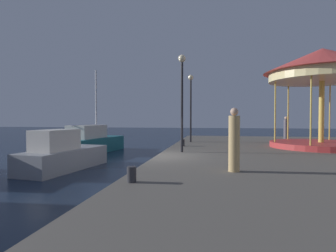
{
  "coord_description": "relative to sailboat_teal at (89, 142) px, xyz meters",
  "views": [
    {
      "loc": [
        2.52,
        -11.85,
        2.42
      ],
      "look_at": [
        -0.19,
        4.21,
        1.98
      ],
      "focal_mm": 29.65,
      "sensor_mm": 36.0,
      "label": 1
    }
  ],
  "objects": [
    {
      "name": "ground_plane",
      "position": [
        6.22,
        -6.39,
        -0.74
      ],
      "size": [
        120.0,
        120.0,
        0.0
      ],
      "primitive_type": "plane",
      "color": "#162338"
    },
    {
      "name": "carousel",
      "position": [
        14.6,
        -1.63,
        4.16
      ],
      "size": [
        6.21,
        6.21,
        5.51
      ],
      "color": "#B23333",
      "rests_on": "quay_dock"
    },
    {
      "name": "person_far_corner",
      "position": [
        9.33,
        -9.59,
        0.97
      ],
      "size": [
        0.34,
        0.34,
        1.95
      ],
      "color": "tan",
      "rests_on": "quay_dock"
    },
    {
      "name": "lamp_post_mid_promenade",
      "position": [
        7.11,
        0.8,
        3.18
      ],
      "size": [
        0.36,
        0.36,
        4.62
      ],
      "color": "black",
      "rests_on": "quay_dock"
    },
    {
      "name": "bollard_south",
      "position": [
        6.88,
        -2.07,
        0.26
      ],
      "size": [
        0.24,
        0.24,
        0.4
      ],
      "primitive_type": "cylinder",
      "color": "#2D2D33",
      "rests_on": "quay_dock"
    },
    {
      "name": "lamp_post_near_edge",
      "position": [
        7.18,
        -4.95,
        3.22
      ],
      "size": [
        0.36,
        0.36,
        4.68
      ],
      "color": "black",
      "rests_on": "quay_dock"
    },
    {
      "name": "sailboat_teal",
      "position": [
        0.0,
        0.0,
        0.0
      ],
      "size": [
        3.07,
        6.68,
        5.96
      ],
      "color": "#19606B",
      "rests_on": "ground"
    },
    {
      "name": "motorboat_grey",
      "position": [
        1.67,
        -6.23,
        -0.03
      ],
      "size": [
        2.4,
        5.01,
        1.92
      ],
      "color": "gray",
      "rests_on": "ground"
    },
    {
      "name": "bollard_north",
      "position": [
        6.66,
        -11.48,
        0.26
      ],
      "size": [
        0.24,
        0.24,
        0.4
      ],
      "primitive_type": "cylinder",
      "color": "#2D2D33",
      "rests_on": "quay_dock"
    },
    {
      "name": "quay_dock",
      "position": [
        13.04,
        -6.39,
        -0.34
      ],
      "size": [
        13.63,
        28.75,
        0.8
      ],
      "primitive_type": "cube",
      "color": "#5B564F",
      "rests_on": "ground"
    },
    {
      "name": "person_mid_promenade",
      "position": [
        13.91,
        3.2,
        0.89
      ],
      "size": [
        0.34,
        0.34,
        1.78
      ],
      "color": "#514C56",
      "rests_on": "quay_dock"
    }
  ]
}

